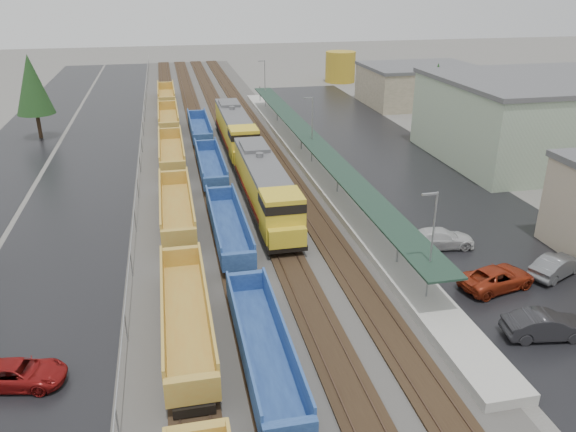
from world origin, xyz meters
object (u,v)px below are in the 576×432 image
(locomotive_lead, at_px, (265,187))
(locomotive_trail, at_px, (236,130))
(parked_car_east_a, at_px, (546,326))
(well_string_blue, at_px, (242,276))
(parked_car_east_e, at_px, (556,266))
(parked_car_east_c, at_px, (441,238))
(storage_tank, at_px, (340,67))
(parked_car_west_c, at_px, (19,374))
(parked_car_east_b, at_px, (497,278))
(well_string_yellow, at_px, (176,208))

(locomotive_lead, relative_size, locomotive_trail, 1.00)
(locomotive_lead, xyz_separation_m, parked_car_east_a, (12.91, -22.65, -1.69))
(well_string_blue, xyz_separation_m, parked_car_east_e, (22.41, -2.78, -0.34))
(well_string_blue, distance_m, parked_car_east_c, 16.74)
(locomotive_trail, height_order, storage_tank, storage_tank)
(locomotive_lead, xyz_separation_m, parked_car_west_c, (-16.89, -20.52, -1.84))
(well_string_blue, distance_m, parked_car_east_a, 19.31)
(storage_tank, relative_size, parked_car_east_e, 1.27)
(well_string_blue, height_order, parked_car_west_c, well_string_blue)
(parked_car_west_c, xyz_separation_m, parked_car_east_b, (30.17, 3.77, 0.09))
(well_string_yellow, relative_size, parked_car_west_c, 24.71)
(parked_car_east_a, height_order, parked_car_east_e, parked_car_east_a)
(parked_car_west_c, relative_size, parked_car_east_c, 0.91)
(well_string_yellow, relative_size, parked_car_east_a, 24.08)
(parked_car_east_c, xyz_separation_m, parked_car_east_e, (6.00, -6.10, 0.01))
(parked_car_west_c, bearing_deg, parked_car_east_e, -71.55)
(well_string_yellow, relative_size, parked_car_east_b, 21.76)
(locomotive_trail, distance_m, parked_car_east_e, 41.46)
(parked_car_west_c, bearing_deg, parked_car_east_a, -82.74)
(parked_car_west_c, height_order, parked_car_east_a, parked_car_east_a)
(well_string_blue, bearing_deg, parked_car_east_c, 11.44)
(parked_car_west_c, relative_size, parked_car_east_e, 1.01)
(parked_car_east_b, distance_m, parked_car_east_c, 6.79)
(locomotive_trail, xyz_separation_m, parked_car_east_c, (12.41, -31.01, -1.74))
(storage_tank, bearing_deg, locomotive_lead, -112.56)
(parked_car_east_b, bearing_deg, parked_car_west_c, 84.65)
(parked_car_east_a, relative_size, parked_car_east_c, 0.93)
(well_string_yellow, bearing_deg, parked_car_east_e, -31.14)
(locomotive_lead, xyz_separation_m, parked_car_east_e, (18.41, -16.11, -1.72))
(well_string_yellow, height_order, parked_car_east_e, well_string_yellow)
(well_string_blue, relative_size, parked_car_east_a, 19.54)
(parked_car_east_c, bearing_deg, well_string_blue, 108.39)
(parked_car_east_a, bearing_deg, parked_car_west_c, 94.54)
(parked_car_east_a, height_order, parked_car_east_b, parked_car_east_a)
(locomotive_trail, distance_m, parked_car_east_a, 45.55)
(parked_car_west_c, distance_m, parked_car_east_e, 35.57)
(locomotive_lead, distance_m, parked_car_west_c, 26.64)
(parked_car_west_c, height_order, parked_car_east_c, parked_car_east_c)
(locomotive_lead, distance_m, parked_car_east_a, 26.12)
(parked_car_east_a, relative_size, parked_car_east_b, 0.90)
(well_string_blue, xyz_separation_m, parked_car_east_c, (16.41, 3.32, -0.36))
(locomotive_lead, xyz_separation_m, storage_tank, (27.45, 66.05, 0.54))
(locomotive_lead, distance_m, locomotive_trail, 21.00)
(well_string_blue, relative_size, parked_car_east_c, 18.24)
(locomotive_lead, height_order, parked_car_east_b, locomotive_lead)
(parked_car_east_b, xyz_separation_m, parked_car_east_e, (5.13, 0.63, 0.02))
(well_string_yellow, bearing_deg, parked_car_west_c, -113.60)
(well_string_blue, height_order, storage_tank, storage_tank)
(parked_car_west_c, height_order, parked_car_east_e, parked_car_east_e)
(well_string_yellow, height_order, parked_car_east_a, well_string_yellow)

